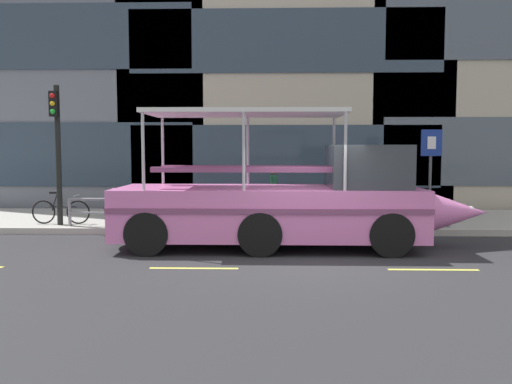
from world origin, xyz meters
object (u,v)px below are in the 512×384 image
(traffic_light_pole, at_px, (57,141))
(parking_sign, at_px, (431,161))
(leaned_bicycle, at_px, (61,211))
(pedestrian_mid_left, at_px, (273,189))
(duck_tour_boat, at_px, (290,203))
(pedestrian_near_bow, at_px, (407,189))

(traffic_light_pole, relative_size, parking_sign, 1.46)
(parking_sign, distance_m, leaned_bicycle, 10.99)
(traffic_light_pole, bearing_deg, pedestrian_mid_left, 7.51)
(duck_tour_boat, distance_m, pedestrian_mid_left, 3.23)
(parking_sign, relative_size, duck_tour_boat, 0.31)
(parking_sign, relative_size, pedestrian_mid_left, 1.66)
(traffic_light_pole, relative_size, pedestrian_near_bow, 2.40)
(leaned_bicycle, bearing_deg, pedestrian_mid_left, 5.01)
(traffic_light_pole, xyz_separation_m, duck_tour_boat, (6.65, -2.38, -1.55))
(parking_sign, distance_m, pedestrian_mid_left, 4.67)
(parking_sign, bearing_deg, traffic_light_pole, -178.44)
(pedestrian_near_bow, height_order, pedestrian_mid_left, pedestrian_near_bow)
(leaned_bicycle, xyz_separation_m, duck_tour_boat, (6.70, -2.65, 0.53))
(leaned_bicycle, distance_m, pedestrian_mid_left, 6.38)
(parking_sign, relative_size, pedestrian_near_bow, 1.64)
(parking_sign, distance_m, pedestrian_near_bow, 1.19)
(pedestrian_mid_left, bearing_deg, pedestrian_near_bow, 1.73)
(pedestrian_near_bow, bearing_deg, duck_tour_boat, -137.94)
(traffic_light_pole, distance_m, pedestrian_near_bow, 10.47)
(leaned_bicycle, relative_size, duck_tour_boat, 0.19)
(pedestrian_near_bow, bearing_deg, traffic_light_pole, -174.76)
(duck_tour_boat, height_order, pedestrian_near_bow, duck_tour_boat)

